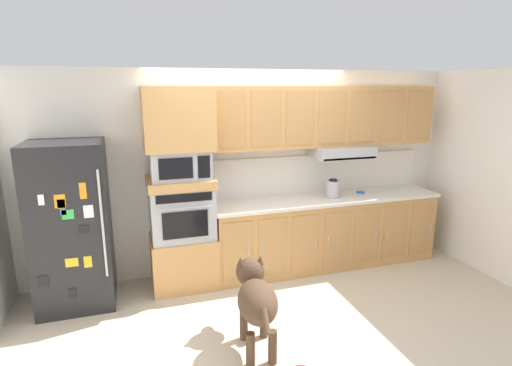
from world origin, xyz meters
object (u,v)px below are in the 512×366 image
built_in_oven (182,212)px  microwave (180,164)px  screwdriver (361,192)px  dog (256,296)px  refrigerator (72,225)px  electric_kettle (333,189)px

built_in_oven → microwave: microwave is taller
built_in_oven → screwdriver: size_ratio=4.15×
microwave → dog: (0.46, -1.36, -0.98)m
refrigerator → microwave: refrigerator is taller
refrigerator → electric_kettle: 3.06m
dog → refrigerator: bearing=58.7°
screwdriver → dog: bearing=-143.5°
refrigerator → microwave: size_ratio=2.73×
refrigerator → microwave: bearing=3.4°
microwave → screwdriver: (2.36, 0.04, -0.53)m
screwdriver → dog: screwdriver is taller
microwave → dog: size_ratio=0.60×
screwdriver → electric_kettle: size_ratio=0.70×
electric_kettle → dog: size_ratio=0.22×
microwave → electric_kettle: bearing=-1.4°
built_in_oven → dog: bearing=-71.4°
refrigerator → screwdriver: refrigerator is taller
screwdriver → dog: (-1.90, -1.41, -0.45)m
built_in_oven → screwdriver: (2.36, 0.04, 0.03)m
microwave → electric_kettle: microwave is taller
refrigerator → electric_kettle: (3.05, 0.02, 0.15)m
built_in_oven → electric_kettle: size_ratio=2.92×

